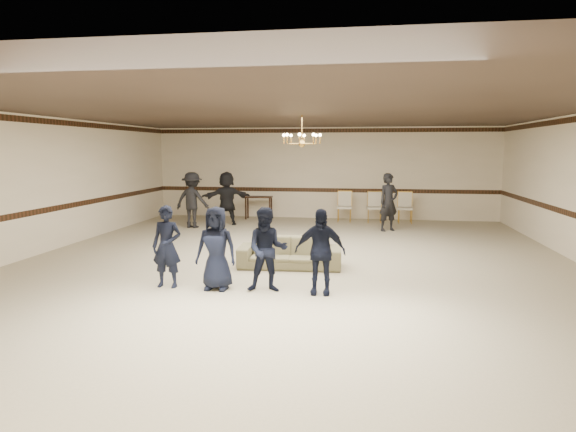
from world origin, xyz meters
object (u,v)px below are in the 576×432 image
object	(u,v)px
boy_a	(167,247)
banquet_chair_right	(405,208)
adult_right	(389,202)
console_table	(259,208)
settee	(290,253)
banquet_chair_left	(344,207)
adult_left	(192,200)
boy_c	(267,250)
banquet_chair_mid	(374,207)
boy_d	(320,251)
chandelier	(302,130)
boy_b	(216,248)
adult_mid	(227,198)

from	to	relation	value
boy_a	banquet_chair_right	bearing A→B (deg)	61.03
adult_right	console_table	xyz separation A→B (m)	(-4.38, 1.89, -0.46)
settee	banquet_chair_left	world-z (taller)	banquet_chair_left
adult_left	boy_c	bearing A→B (deg)	127.82
boy_a	banquet_chair_mid	world-z (taller)	boy_a
boy_a	settee	distance (m)	2.66
boy_c	boy_d	size ratio (longest dim) A/B	1.00
chandelier	boy_c	size ratio (longest dim) A/B	0.65
boy_b	adult_right	bearing A→B (deg)	65.61
banquet_chair_left	banquet_chair_mid	size ratio (longest dim) A/B	1.00
chandelier	boy_d	size ratio (longest dim) A/B	0.65
boy_c	banquet_chair_mid	size ratio (longest dim) A/B	1.43
settee	banquet_chair_right	size ratio (longest dim) A/B	2.08
chandelier	adult_mid	distance (m)	5.27
boy_d	settee	size ratio (longest dim) A/B	0.69
boy_d	banquet_chair_mid	size ratio (longest dim) A/B	1.43
console_table	boy_b	bearing A→B (deg)	-85.96
boy_b	adult_mid	distance (m)	7.42
boy_c	adult_mid	size ratio (longest dim) A/B	0.84
boy_a	adult_right	world-z (taller)	adult_right
banquet_chair_left	banquet_chair_mid	distance (m)	1.00
chandelier	settee	world-z (taller)	chandelier
boy_b	banquet_chair_right	distance (m)	9.31
settee	adult_left	world-z (taller)	adult_left
adult_left	adult_right	bearing A→B (deg)	-168.81
boy_a	banquet_chair_right	distance (m)	9.72
banquet_chair_right	boy_d	bearing A→B (deg)	-100.15
banquet_chair_mid	boy_d	bearing A→B (deg)	-102.98
boy_c	boy_b	bearing A→B (deg)	171.85
boy_a	boy_b	distance (m)	0.90
console_table	boy_c	bearing A→B (deg)	-80.22
adult_left	banquet_chair_right	distance (m)	6.93
adult_right	banquet_chair_right	xyz separation A→B (m)	(0.62, 1.69, -0.36)
boy_b	boy_c	bearing A→B (deg)	1.09
boy_a	boy_c	xyz separation A→B (m)	(1.80, 0.00, 0.00)
boy_d	settee	xyz separation A→B (m)	(-0.78, 1.79, -0.42)
boy_b	adult_mid	world-z (taller)	adult_mid
boy_a	banquet_chair_right	world-z (taller)	boy_a
boy_b	boy_c	size ratio (longest dim) A/B	1.00
banquet_chair_mid	console_table	bearing A→B (deg)	171.26
banquet_chair_mid	banquet_chair_right	distance (m)	1.00
chandelier	banquet_chair_left	distance (m)	5.76
adult_left	adult_mid	size ratio (longest dim) A/B	1.00
adult_mid	adult_right	bearing A→B (deg)	148.71
banquet_chair_mid	console_table	size ratio (longest dim) A/B	1.06
banquet_chair_mid	boy_a	bearing A→B (deg)	-119.78
adult_mid	settee	bearing A→B (deg)	91.34
banquet_chair_right	console_table	xyz separation A→B (m)	(-5.00, 0.20, -0.10)
boy_a	boy_b	bearing A→B (deg)	0.34
adult_mid	console_table	size ratio (longest dim) A/B	1.80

